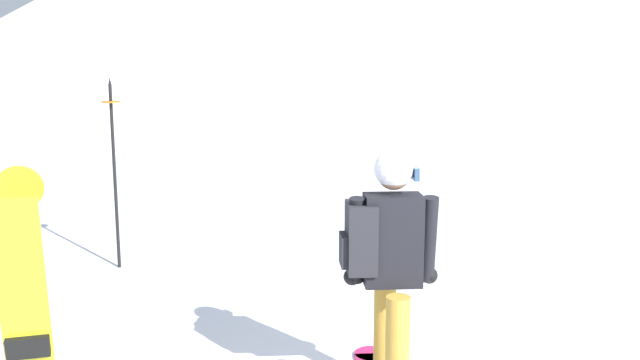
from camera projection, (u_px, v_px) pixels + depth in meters
name	position (u px, v px, depth m)	size (l,w,h in m)	color
ridge_peak_main	(371.00, 110.00, 33.24)	(38.51, 34.66, 15.14)	white
snowboarder_main	(387.00, 273.00, 4.26)	(0.65, 1.81, 1.71)	#D11E5B
spare_snowboard	(24.00, 299.00, 4.05)	(0.28, 0.38, 1.63)	yellow
piste_marker_near	(114.00, 162.00, 7.25)	(0.20, 0.20, 2.09)	black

